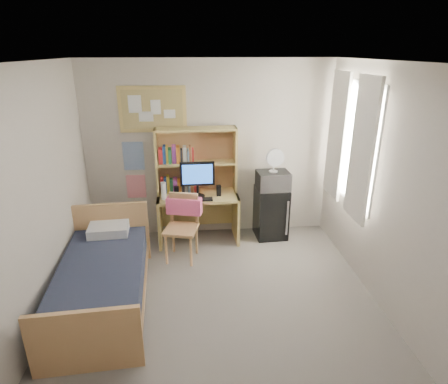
{
  "coord_description": "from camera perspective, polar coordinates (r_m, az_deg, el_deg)",
  "views": [
    {
      "loc": [
        -0.24,
        -3.27,
        2.7
      ],
      "look_at": [
        0.15,
        1.2,
        0.99
      ],
      "focal_mm": 30.0,
      "sensor_mm": 36.0,
      "label": 1
    }
  ],
  "objects": [
    {
      "name": "wall_back",
      "position": [
        5.56,
        -2.31,
        6.28
      ],
      "size": [
        3.6,
        0.04,
        2.6
      ],
      "primitive_type": "cube",
      "color": "beige",
      "rests_on": "floor"
    },
    {
      "name": "speaker_right",
      "position": [
        5.37,
        -0.81,
        0.22
      ],
      "size": [
        0.07,
        0.07,
        0.16
      ],
      "primitive_type": "cube",
      "rotation": [
        0.0,
        0.0,
        0.03
      ],
      "color": "black",
      "rests_on": "desk"
    },
    {
      "name": "curtain_right",
      "position": [
        5.36,
        16.79,
        8.17
      ],
      "size": [
        0.04,
        0.55,
        1.7
      ],
      "primitive_type": "cube",
      "color": "white",
      "rests_on": "wall_right"
    },
    {
      "name": "desk_fan",
      "position": [
        5.43,
        7.6,
        4.67
      ],
      "size": [
        0.27,
        0.27,
        0.32
      ],
      "primitive_type": "cylinder",
      "rotation": [
        0.0,
        0.0,
        0.06
      ],
      "color": "silver",
      "rests_on": "microwave"
    },
    {
      "name": "window_unit",
      "position": [
        5.01,
        18.72,
        7.11
      ],
      "size": [
        0.1,
        1.4,
        1.7
      ],
      "primitive_type": "cube",
      "color": "white",
      "rests_on": "wall_right"
    },
    {
      "name": "speaker_left",
      "position": [
        5.34,
        -7.23,
        -0.03
      ],
      "size": [
        0.07,
        0.07,
        0.16
      ],
      "primitive_type": "cube",
      "rotation": [
        0.0,
        0.0,
        0.03
      ],
      "color": "black",
      "rests_on": "desk"
    },
    {
      "name": "mini_fridge",
      "position": [
        5.73,
        7.16,
        -3.1
      ],
      "size": [
        0.48,
        0.48,
        0.78
      ],
      "primitive_type": "cube",
      "rotation": [
        0.0,
        0.0,
        0.06
      ],
      "color": "black",
      "rests_on": "floor"
    },
    {
      "name": "hutch",
      "position": [
        5.42,
        -4.24,
        4.78
      ],
      "size": [
        1.17,
        0.33,
        0.95
      ],
      "primitive_type": "cube",
      "rotation": [
        0.0,
        0.0,
        0.03
      ],
      "color": "#DABE6A",
      "rests_on": "desk"
    },
    {
      "name": "floor",
      "position": [
        4.26,
        -0.62,
        -18.69
      ],
      "size": [
        3.6,
        4.2,
        0.02
      ],
      "primitive_type": "cube",
      "color": "gray",
      "rests_on": "ground"
    },
    {
      "name": "desk_chair",
      "position": [
        5.06,
        -6.55,
        -5.59
      ],
      "size": [
        0.55,
        0.55,
        0.91
      ],
      "primitive_type": "cube",
      "rotation": [
        0.0,
        0.0,
        -0.24
      ],
      "color": "tan",
      "rests_on": "floor"
    },
    {
      "name": "poster_wave",
      "position": [
        5.62,
        -13.62,
        5.34
      ],
      "size": [
        0.3,
        0.01,
        0.42
      ],
      "primitive_type": "cube",
      "color": "#27549E",
      "rests_on": "wall_back"
    },
    {
      "name": "poster_japan",
      "position": [
        5.76,
        -13.23,
        0.84
      ],
      "size": [
        0.28,
        0.01,
        0.36
      ],
      "primitive_type": "cube",
      "color": "#EB2942",
      "rests_on": "wall_back"
    },
    {
      "name": "monitor",
      "position": [
        5.29,
        -4.06,
        1.91
      ],
      "size": [
        0.49,
        0.05,
        0.52
      ],
      "primitive_type": "cube",
      "rotation": [
        0.0,
        0.0,
        0.03
      ],
      "color": "black",
      "rests_on": "desk"
    },
    {
      "name": "desk",
      "position": [
        5.57,
        -3.93,
        -3.94
      ],
      "size": [
        1.18,
        0.62,
        0.73
      ],
      "primitive_type": "cube",
      "rotation": [
        0.0,
        0.0,
        0.03
      ],
      "color": "#DABE6A",
      "rests_on": "floor"
    },
    {
      "name": "hoodie",
      "position": [
        5.14,
        -6.09,
        -2.11
      ],
      "size": [
        0.5,
        0.25,
        0.23
      ],
      "primitive_type": "cube",
      "rotation": [
        0.0,
        0.0,
        -0.24
      ],
      "color": "#F75E8F",
      "rests_on": "desk_chair"
    },
    {
      "name": "bulletin_board",
      "position": [
        5.44,
        -10.83,
        12.28
      ],
      "size": [
        0.94,
        0.03,
        0.64
      ],
      "primitive_type": "cube",
      "color": "tan",
      "rests_on": "wall_back"
    },
    {
      "name": "microwave",
      "position": [
        5.52,
        7.45,
        1.77
      ],
      "size": [
        0.48,
        0.37,
        0.27
      ],
      "primitive_type": "cube",
      "rotation": [
        0.0,
        0.0,
        0.06
      ],
      "color": "#B4B4B9",
      "rests_on": "mini_fridge"
    },
    {
      "name": "wall_right",
      "position": [
        4.1,
        25.27,
        -1.19
      ],
      "size": [
        0.04,
        4.2,
        2.6
      ],
      "primitive_type": "cube",
      "color": "beige",
      "rests_on": "floor"
    },
    {
      "name": "wall_left",
      "position": [
        3.89,
        -28.24,
        -2.87
      ],
      "size": [
        0.04,
        4.2,
        2.6
      ],
      "primitive_type": "cube",
      "color": "beige",
      "rests_on": "floor"
    },
    {
      "name": "water_bottle",
      "position": [
        5.3,
        -9.19,
        0.18
      ],
      "size": [
        0.07,
        0.07,
        0.25
      ],
      "primitive_type": "cylinder",
      "rotation": [
        0.0,
        0.0,
        0.03
      ],
      "color": "silver",
      "rests_on": "desk"
    },
    {
      "name": "keyboard",
      "position": [
        5.24,
        -3.91,
        -1.15
      ],
      "size": [
        0.4,
        0.14,
        0.02
      ],
      "primitive_type": "cube",
      "rotation": [
        0.0,
        0.0,
        0.03
      ],
      "color": "black",
      "rests_on": "desk"
    },
    {
      "name": "bed",
      "position": [
        4.48,
        -18.0,
        -13.33
      ],
      "size": [
        1.06,
        1.92,
        0.51
      ],
      "primitive_type": "cube",
      "rotation": [
        0.0,
        0.0,
        0.07
      ],
      "color": "#1C2032",
      "rests_on": "floor"
    },
    {
      "name": "pillow",
      "position": [
        4.97,
        -17.18,
        -5.48
      ],
      "size": [
        0.51,
        0.37,
        0.12
      ],
      "primitive_type": "cube",
      "rotation": [
        0.0,
        0.0,
        0.07
      ],
      "color": "silver",
      "rests_on": "bed"
    },
    {
      "name": "ceiling",
      "position": [
        3.28,
        -0.81,
        19.12
      ],
      "size": [
        3.6,
        4.2,
        0.02
      ],
      "primitive_type": "cube",
      "color": "white",
      "rests_on": "wall_back"
    },
    {
      "name": "curtain_left",
      "position": [
        4.65,
        20.26,
        5.9
      ],
      "size": [
        0.04,
        0.55,
        1.7
      ],
      "primitive_type": "cube",
      "color": "white",
      "rests_on": "wall_right"
    }
  ]
}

